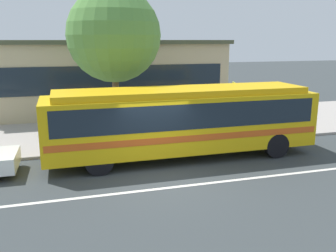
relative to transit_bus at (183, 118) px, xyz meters
The scene contains 9 objects.
ground_plane 3.01m from the transit_bus, 125.03° to the right, with size 120.00×120.00×0.00m, color #353B3D.
sidewalk_slab 5.76m from the transit_bus, 105.18° to the left, with size 60.00×8.00×0.12m, color #A29A92.
lane_stripe_center 3.60m from the transit_bus, 116.83° to the right, with size 56.00×0.16×0.01m, color silver.
transit_bus is the anchor object (origin of this frame).
pedestrian_waiting_near_sign 5.62m from the transit_bus, 153.23° to the left, with size 0.39×0.39×1.63m.
pedestrian_walking_along_curb 5.11m from the transit_bus, 156.24° to the left, with size 0.48×0.48×1.74m.
bus_stop_sign 3.53m from the transit_bus, 30.31° to the left, with size 0.13×0.44×2.63m.
street_tree_near_stop 5.51m from the transit_bus, 117.18° to the left, with size 4.34×4.34×6.88m.
station_building 11.70m from the transit_bus, 98.30° to the left, with size 15.02×7.96×4.61m.
Camera 1 is at (-3.08, -11.37, 4.64)m, focal length 39.29 mm.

